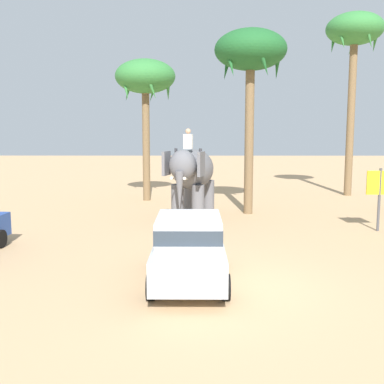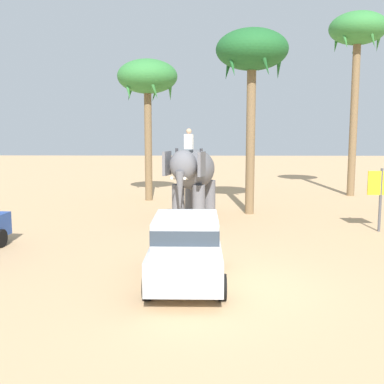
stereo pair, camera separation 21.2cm
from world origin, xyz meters
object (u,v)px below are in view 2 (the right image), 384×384
at_px(palm_tree_behind_elephant, 357,36).
at_px(palm_tree_left_of_road, 147,80).
at_px(signboard_yellow, 381,187).
at_px(car_sedan_foreground, 186,246).
at_px(palm_tree_near_hut, 252,55).
at_px(elephant_with_mahout, 193,174).

distance_m(palm_tree_behind_elephant, palm_tree_left_of_road, 12.12).
bearing_deg(signboard_yellow, car_sedan_foreground, -139.50).
bearing_deg(palm_tree_near_hut, elephant_with_mahout, -148.44).
height_order(elephant_with_mahout, palm_tree_near_hut, palm_tree_near_hut).
xyz_separation_m(palm_tree_left_of_road, signboard_yellow, (9.61, -7.81, -4.77)).
relative_size(car_sedan_foreground, signboard_yellow, 1.71).
xyz_separation_m(elephant_with_mahout, signboard_yellow, (7.10, -2.17, -0.30)).
relative_size(elephant_with_mahout, palm_tree_near_hut, 0.49).
bearing_deg(palm_tree_left_of_road, car_sedan_foreground, -79.85).
distance_m(car_sedan_foreground, palm_tree_near_hut, 11.90).
height_order(elephant_with_mahout, palm_tree_left_of_road, palm_tree_left_of_road).
relative_size(elephant_with_mahout, palm_tree_behind_elephant, 0.39).
bearing_deg(palm_tree_behind_elephant, palm_tree_left_of_road, -170.17).
relative_size(palm_tree_left_of_road, signboard_yellow, 3.15).
bearing_deg(palm_tree_behind_elephant, car_sedan_foreground, -119.95).
bearing_deg(palm_tree_behind_elephant, palm_tree_near_hut, -137.17).
xyz_separation_m(car_sedan_foreground, palm_tree_left_of_road, (-2.49, 13.90, 5.53)).
height_order(palm_tree_left_of_road, signboard_yellow, palm_tree_left_of_road).
distance_m(palm_tree_behind_elephant, signboard_yellow, 12.47).
bearing_deg(palm_tree_left_of_road, palm_tree_near_hut, -38.58).
distance_m(elephant_with_mahout, signboard_yellow, 7.42).
bearing_deg(palm_tree_near_hut, signboard_yellow, -39.67).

